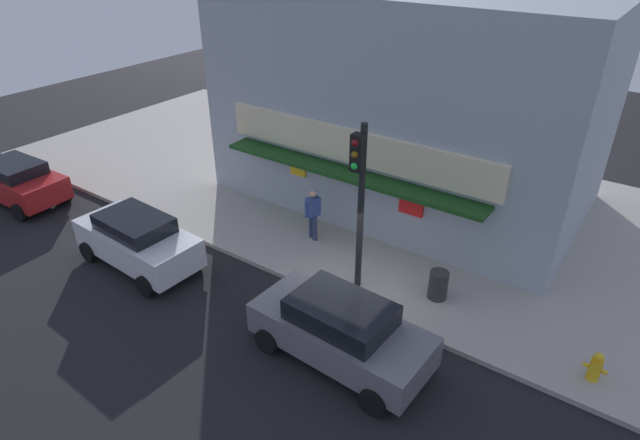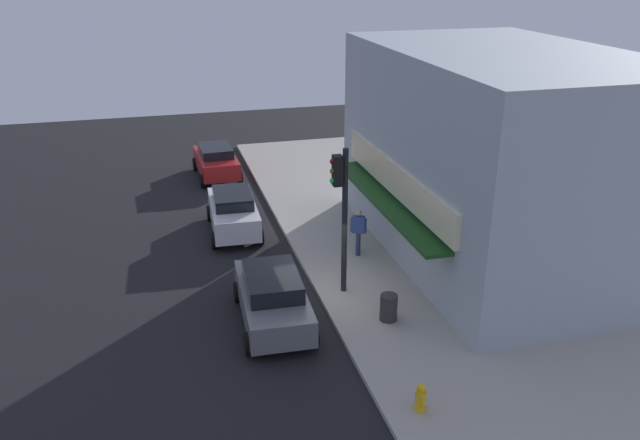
% 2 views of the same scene
% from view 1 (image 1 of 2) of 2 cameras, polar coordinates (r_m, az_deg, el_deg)
% --- Properties ---
extents(ground_plane, '(54.76, 54.76, 0.00)m').
position_cam_1_polar(ground_plane, '(14.49, 3.00, -9.40)').
color(ground_plane, black).
extents(sidewalk, '(36.51, 12.36, 0.15)m').
position_cam_1_polar(sidewalk, '(19.12, 12.99, 0.63)').
color(sidewalk, '#A39E93').
rests_on(sidewalk, ground_plane).
extents(corner_building, '(12.41, 8.30, 7.19)m').
position_cam_1_polar(corner_building, '(19.09, 9.80, 12.92)').
color(corner_building, '#9EA8B2').
rests_on(corner_building, sidewalk).
extents(traffic_light, '(0.32, 0.58, 4.77)m').
position_cam_1_polar(traffic_light, '(13.38, 4.29, 3.40)').
color(traffic_light, black).
rests_on(traffic_light, sidewalk).
extents(fire_hydrant, '(0.51, 0.27, 0.75)m').
position_cam_1_polar(fire_hydrant, '(13.59, 27.69, -13.91)').
color(fire_hydrant, gold).
rests_on(fire_hydrant, sidewalk).
extents(trash_can, '(0.52, 0.52, 0.82)m').
position_cam_1_polar(trash_can, '(14.68, 12.68, -6.87)').
color(trash_can, '#2D2D2D').
rests_on(trash_can, sidewalk).
extents(pedestrian, '(0.41, 0.57, 1.72)m').
position_cam_1_polar(pedestrian, '(16.62, -0.77, 0.82)').
color(pedestrian, navy).
rests_on(pedestrian, sidewalk).
extents(parked_car_grey, '(4.39, 2.22, 1.63)m').
position_cam_1_polar(parked_car_grey, '(12.51, 2.25, -11.80)').
color(parked_car_grey, slate).
rests_on(parked_car_grey, ground_plane).
extents(parked_car_white, '(4.13, 2.10, 1.65)m').
position_cam_1_polar(parked_car_white, '(16.58, -19.16, -2.03)').
color(parked_car_white, silver).
rests_on(parked_car_white, ground_plane).
extents(parked_car_red, '(3.99, 2.11, 1.56)m').
position_cam_1_polar(parked_car_red, '(22.31, -29.97, 3.71)').
color(parked_car_red, '#AD1E1E').
rests_on(parked_car_red, ground_plane).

